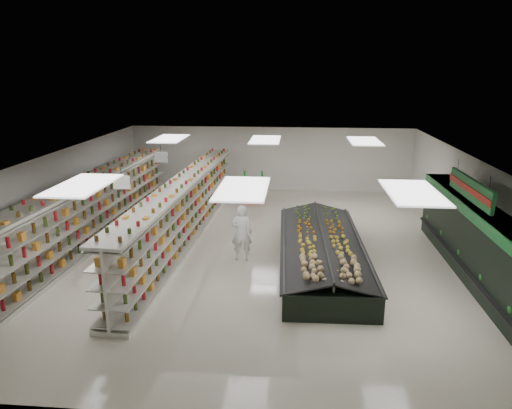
# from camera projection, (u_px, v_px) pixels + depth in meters

# --- Properties ---
(floor) EXTENTS (16.00, 16.00, 0.00)m
(floor) POSITION_uv_depth(u_px,v_px,m) (257.00, 248.00, 15.69)
(floor) COLOR beige
(floor) RESTS_ON ground
(ceiling) EXTENTS (14.00, 16.00, 0.02)m
(ceiling) POSITION_uv_depth(u_px,v_px,m) (257.00, 157.00, 14.79)
(ceiling) COLOR white
(ceiling) RESTS_ON wall_back
(wall_back) EXTENTS (14.00, 0.02, 3.20)m
(wall_back) POSITION_uv_depth(u_px,v_px,m) (270.00, 159.00, 22.88)
(wall_back) COLOR white
(wall_back) RESTS_ON floor
(wall_front) EXTENTS (14.00, 0.02, 3.20)m
(wall_front) POSITION_uv_depth(u_px,v_px,m) (216.00, 339.00, 7.60)
(wall_front) COLOR white
(wall_front) RESTS_ON floor
(wall_left) EXTENTS (0.02, 16.00, 3.20)m
(wall_left) POSITION_uv_depth(u_px,v_px,m) (56.00, 199.00, 15.83)
(wall_left) COLOR white
(wall_left) RESTS_ON floor
(wall_right) EXTENTS (0.02, 16.00, 3.20)m
(wall_right) POSITION_uv_depth(u_px,v_px,m) (473.00, 209.00, 14.66)
(wall_right) COLOR white
(wall_right) RESTS_ON floor
(produce_wall_case) EXTENTS (0.93, 8.00, 2.20)m
(produce_wall_case) POSITION_uv_depth(u_px,v_px,m) (474.00, 236.00, 13.36)
(produce_wall_case) COLOR black
(produce_wall_case) RESTS_ON floor
(aisle_sign_near) EXTENTS (0.52, 0.06, 0.75)m
(aisle_sign_near) POSITION_uv_depth(u_px,v_px,m) (122.00, 182.00, 13.32)
(aisle_sign_near) COLOR white
(aisle_sign_near) RESTS_ON ceiling
(aisle_sign_far) EXTENTS (0.52, 0.06, 0.75)m
(aisle_sign_far) POSITION_uv_depth(u_px,v_px,m) (161.00, 157.00, 17.14)
(aisle_sign_far) COLOR white
(aisle_sign_far) RESTS_ON ceiling
(hortifruti_banner) EXTENTS (0.12, 3.20, 0.95)m
(hortifruti_banner) POSITION_uv_depth(u_px,v_px,m) (470.00, 189.00, 12.99)
(hortifruti_banner) COLOR #1C6C2F
(hortifruti_banner) RESTS_ON ceiling
(gondola_left) EXTENTS (1.60, 13.24, 2.29)m
(gondola_left) POSITION_uv_depth(u_px,v_px,m) (89.00, 215.00, 15.86)
(gondola_left) COLOR silver
(gondola_left) RESTS_ON floor
(gondola_center) EXTENTS (1.48, 12.79, 2.21)m
(gondola_center) POSITION_uv_depth(u_px,v_px,m) (184.00, 213.00, 16.23)
(gondola_center) COLOR silver
(gondola_center) RESTS_ON floor
(produce_island) EXTENTS (2.78, 7.20, 1.06)m
(produce_island) POSITION_uv_depth(u_px,v_px,m) (322.00, 250.00, 14.31)
(produce_island) COLOR black
(produce_island) RESTS_ON floor
(soda_endcap) EXTENTS (1.09, 0.75, 1.39)m
(soda_endcap) POSITION_uv_depth(u_px,v_px,m) (254.00, 188.00, 21.02)
(soda_endcap) COLOR red
(soda_endcap) RESTS_ON floor
(shopper_main) EXTENTS (0.67, 0.45, 1.84)m
(shopper_main) POSITION_uv_depth(u_px,v_px,m) (242.00, 233.00, 14.53)
(shopper_main) COLOR silver
(shopper_main) RESTS_ON floor
(shopper_background) EXTENTS (0.73, 0.96, 1.77)m
(shopper_background) POSITION_uv_depth(u_px,v_px,m) (202.00, 189.00, 20.02)
(shopper_background) COLOR #98805E
(shopper_background) RESTS_ON floor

